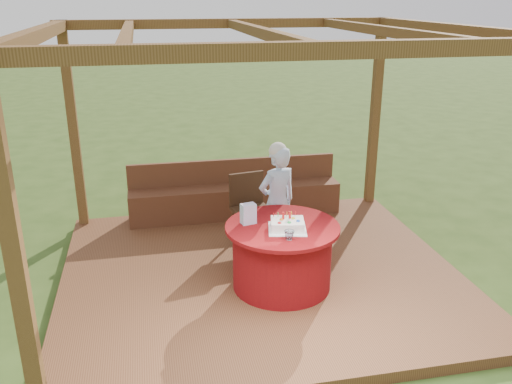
# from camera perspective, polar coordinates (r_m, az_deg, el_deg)

# --- Properties ---
(ground) EXTENTS (60.00, 60.00, 0.00)m
(ground) POSITION_cam_1_polar(r_m,az_deg,el_deg) (6.41, 0.46, -9.18)
(ground) COLOR #2F4A18
(ground) RESTS_ON ground
(deck) EXTENTS (4.50, 4.00, 0.12)m
(deck) POSITION_cam_1_polar(r_m,az_deg,el_deg) (6.39, 0.46, -8.71)
(deck) COLOR brown
(deck) RESTS_ON ground
(pergola) EXTENTS (4.50, 4.00, 2.72)m
(pergola) POSITION_cam_1_polar(r_m,az_deg,el_deg) (5.65, 0.53, 12.67)
(pergola) COLOR brown
(pergola) RESTS_ON deck
(bench) EXTENTS (3.00, 0.42, 0.80)m
(bench) POSITION_cam_1_polar(r_m,az_deg,el_deg) (7.79, -2.20, -0.63)
(bench) COLOR brown
(bench) RESTS_ON deck
(table) EXTENTS (1.22, 1.22, 0.72)m
(table) POSITION_cam_1_polar(r_m,az_deg,el_deg) (5.89, 2.75, -6.70)
(table) COLOR maroon
(table) RESTS_ON deck
(chair) EXTENTS (0.53, 0.53, 0.91)m
(chair) POSITION_cam_1_polar(r_m,az_deg,el_deg) (6.85, -0.63, -1.39)
(chair) COLOR #3D2413
(chair) RESTS_ON deck
(elderly_woman) EXTENTS (0.59, 0.48, 1.43)m
(elderly_woman) POSITION_cam_1_polar(r_m,az_deg,el_deg) (6.43, 2.25, -0.89)
(elderly_woman) COLOR #A9CCFC
(elderly_woman) RESTS_ON deck
(birthday_cake) EXTENTS (0.46, 0.46, 0.18)m
(birthday_cake) POSITION_cam_1_polar(r_m,az_deg,el_deg) (5.63, 3.32, -3.44)
(birthday_cake) COLOR white
(birthday_cake) RESTS_ON table
(gift_bag) EXTENTS (0.17, 0.13, 0.22)m
(gift_bag) POSITION_cam_1_polar(r_m,az_deg,el_deg) (5.75, -0.82, -2.30)
(gift_bag) COLOR #DF90C0
(gift_bag) RESTS_ON table
(drinking_glass) EXTENTS (0.11, 0.11, 0.10)m
(drinking_glass) POSITION_cam_1_polar(r_m,az_deg,el_deg) (5.41, 3.52, -4.55)
(drinking_glass) COLOR white
(drinking_glass) RESTS_ON table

